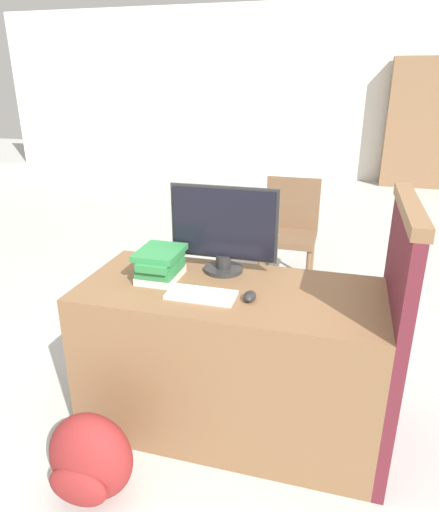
{
  "coord_description": "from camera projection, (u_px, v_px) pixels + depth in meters",
  "views": [
    {
      "loc": [
        0.46,
        -1.5,
        1.64
      ],
      "look_at": [
        -0.04,
        0.29,
        0.91
      ],
      "focal_mm": 32.0,
      "sensor_mm": 36.0,
      "label": 1
    }
  ],
  "objects": [
    {
      "name": "ground_plane",
      "position": [
        211.0,
        467.0,
        2.06
      ],
      "size": [
        20.0,
        20.0,
        0.0
      ],
      "primitive_type": "plane",
      "color": "#B2B2AD"
    },
    {
      "name": "wall_back",
      "position": [
        325.0,
        94.0,
        7.54
      ],
      "size": [
        12.0,
        0.06,
        2.8
      ],
      "color": "silver",
      "rests_on": "ground_plane"
    },
    {
      "name": "desk",
      "position": [
        229.0,
        358.0,
        2.21
      ],
      "size": [
        1.38,
        0.63,
        0.75
      ],
      "color": "brown",
      "rests_on": "ground_plane"
    },
    {
      "name": "carrel_divider",
      "position": [
        391.0,
        333.0,
        1.98
      ],
      "size": [
        0.07,
        0.72,
        1.19
      ],
      "color": "#5B1E28",
      "rests_on": "ground_plane"
    },
    {
      "name": "monitor",
      "position": [
        224.0,
        229.0,
        2.18
      ],
      "size": [
        0.52,
        0.19,
        0.43
      ],
      "color": "#282828",
      "rests_on": "desk"
    },
    {
      "name": "keyboard",
      "position": [
        201.0,
        295.0,
        1.99
      ],
      "size": [
        0.3,
        0.14,
        0.02
      ],
      "color": "silver",
      "rests_on": "desk"
    },
    {
      "name": "mouse",
      "position": [
        250.0,
        296.0,
        1.95
      ],
      "size": [
        0.05,
        0.09,
        0.04
      ],
      "color": "#262626",
      "rests_on": "desk"
    },
    {
      "name": "book_stack",
      "position": [
        161.0,
        264.0,
        2.15
      ],
      "size": [
        0.2,
        0.27,
        0.14
      ],
      "color": "silver",
      "rests_on": "desk"
    },
    {
      "name": "backpack",
      "position": [
        90.0,
        459.0,
        1.85
      ],
      "size": [
        0.36,
        0.27,
        0.39
      ],
      "color": "maroon",
      "rests_on": "ground_plane"
    },
    {
      "name": "far_chair",
      "position": [
        290.0,
        227.0,
        3.76
      ],
      "size": [
        0.44,
        0.44,
        0.88
      ],
      "rotation": [
        0.0,
        0.0,
        0.84
      ],
      "color": "brown",
      "rests_on": "ground_plane"
    },
    {
      "name": "bookshelf_far",
      "position": [
        432.0,
        124.0,
        7.06
      ],
      "size": [
        1.36,
        0.32,
        1.95
      ],
      "color": "#846042",
      "rests_on": "ground_plane"
    }
  ]
}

